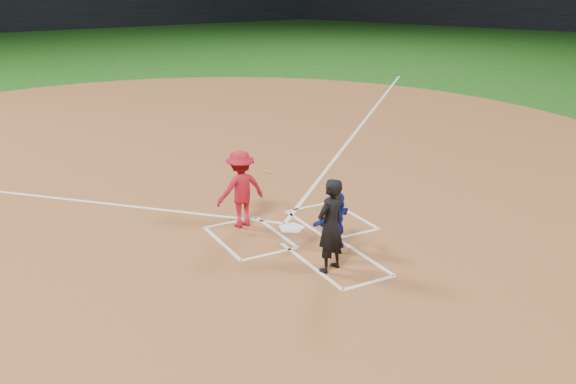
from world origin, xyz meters
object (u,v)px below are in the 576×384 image
catcher (335,221)px  batter_at_plate (241,189)px  home_plate (291,228)px  umpire (330,225)px

catcher → batter_at_plate: batter_at_plate is taller
home_plate → catcher: (0.24, -1.31, 0.59)m
home_plate → batter_at_plate: batter_at_plate is taller
catcher → umpire: bearing=27.8°
umpire → batter_at_plate: 2.73m
home_plate → catcher: 1.46m
batter_at_plate → catcher: bearing=-61.0°
catcher → umpire: (-0.57, -0.72, 0.27)m
home_plate → batter_at_plate: 1.34m
home_plate → catcher: catcher is taller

